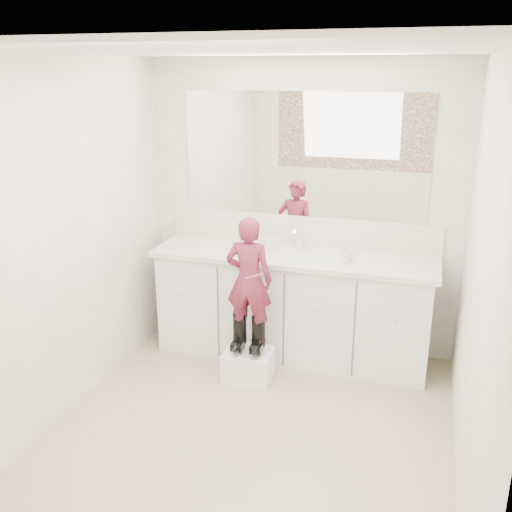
% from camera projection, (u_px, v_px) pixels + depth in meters
% --- Properties ---
extents(floor, '(3.00, 3.00, 0.00)m').
position_uv_depth(floor, '(246.00, 438.00, 3.74)').
color(floor, '#92775F').
rests_on(floor, ground).
extents(ceiling, '(3.00, 3.00, 0.00)m').
position_uv_depth(ceiling, '(244.00, 50.00, 2.99)').
color(ceiling, white).
rests_on(ceiling, wall_back).
extents(wall_back, '(2.60, 0.00, 2.60)m').
position_uv_depth(wall_back, '(302.00, 209.00, 4.72)').
color(wall_back, beige).
rests_on(wall_back, floor).
extents(wall_front, '(2.60, 0.00, 2.60)m').
position_uv_depth(wall_front, '(112.00, 400.00, 2.00)').
color(wall_front, beige).
rests_on(wall_front, floor).
extents(wall_left, '(0.00, 3.00, 3.00)m').
position_uv_depth(wall_left, '(57.00, 246.00, 3.73)').
color(wall_left, beige).
rests_on(wall_left, floor).
extents(wall_right, '(0.00, 3.00, 3.00)m').
position_uv_depth(wall_right, '(480.00, 290.00, 3.00)').
color(wall_right, beige).
rests_on(wall_right, floor).
extents(vanity_cabinet, '(2.20, 0.55, 0.85)m').
position_uv_depth(vanity_cabinet, '(292.00, 307.00, 4.72)').
color(vanity_cabinet, silver).
rests_on(vanity_cabinet, floor).
extents(countertop, '(2.28, 0.58, 0.04)m').
position_uv_depth(countertop, '(293.00, 257.00, 4.56)').
color(countertop, beige).
rests_on(countertop, vanity_cabinet).
extents(backsplash, '(2.28, 0.03, 0.25)m').
position_uv_depth(backsplash, '(301.00, 231.00, 4.77)').
color(backsplash, beige).
rests_on(backsplash, countertop).
extents(mirror, '(2.00, 0.02, 1.00)m').
position_uv_depth(mirror, '(303.00, 156.00, 4.57)').
color(mirror, white).
rests_on(mirror, wall_back).
extents(dot_panel, '(2.00, 0.01, 1.20)m').
position_uv_depth(dot_panel, '(103.00, 279.00, 1.87)').
color(dot_panel, '#472819').
rests_on(dot_panel, wall_front).
extents(faucet, '(0.08, 0.08, 0.10)m').
position_uv_depth(faucet, '(298.00, 243.00, 4.69)').
color(faucet, silver).
rests_on(faucet, countertop).
extents(cup, '(0.10, 0.10, 0.09)m').
position_uv_depth(cup, '(347.00, 256.00, 4.38)').
color(cup, beige).
rests_on(cup, countertop).
extents(soap_bottle, '(0.09, 0.09, 0.16)m').
position_uv_depth(soap_bottle, '(272.00, 241.00, 4.64)').
color(soap_bottle, white).
rests_on(soap_bottle, countertop).
extents(step_stool, '(0.38, 0.32, 0.23)m').
position_uv_depth(step_stool, '(249.00, 365.00, 4.42)').
color(step_stool, white).
rests_on(step_stool, floor).
extents(boot_left, '(0.12, 0.21, 0.30)m').
position_uv_depth(boot_left, '(240.00, 331.00, 4.38)').
color(boot_left, black).
rests_on(boot_left, step_stool).
extents(boot_right, '(0.12, 0.21, 0.30)m').
position_uv_depth(boot_right, '(259.00, 334.00, 4.34)').
color(boot_right, black).
rests_on(boot_right, step_stool).
extents(toddler, '(0.36, 0.25, 0.97)m').
position_uv_depth(toddler, '(249.00, 280.00, 4.22)').
color(toddler, '#AF364D').
rests_on(toddler, step_stool).
extents(toothbrush, '(0.14, 0.02, 0.06)m').
position_uv_depth(toothbrush, '(255.00, 276.00, 4.11)').
color(toothbrush, '#CD4F75').
rests_on(toothbrush, toddler).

